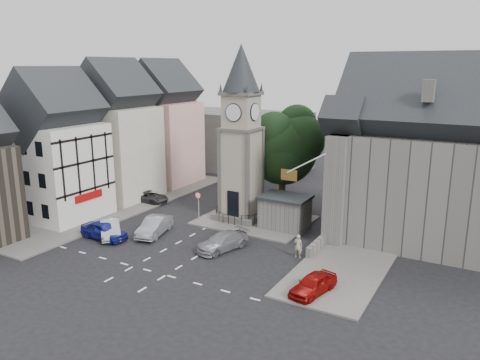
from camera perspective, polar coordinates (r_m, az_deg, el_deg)
The scene contains 23 objects.
ground at distance 38.83m, azimuth -5.71°, elevation -7.99°, with size 120.00×120.00×0.00m, color black.
pavement_west at distance 50.74m, azimuth -13.42°, elevation -2.95°, with size 6.00×30.00×0.14m, color #595651.
pavement_east at distance 40.99m, azimuth 15.04°, elevation -7.11°, with size 6.00×26.00×0.14m, color #595651.
central_island at distance 44.48m, azimuth 1.83°, elevation -4.94°, with size 10.00×8.00×0.16m, color #595651.
road_markings at distance 34.86m, azimuth -10.99°, elevation -10.80°, with size 20.00×8.00×0.01m, color silver.
clock_tower at distance 43.28m, azimuth 0.14°, elevation 5.51°, with size 4.86×4.86×16.25m.
stone_shelter at distance 42.24m, azimuth 5.50°, elevation -3.93°, with size 4.30×3.30×3.08m.
town_tree at distance 46.99m, azimuth 5.28°, elevation 4.70°, with size 7.20×7.20×10.80m.
warning_sign_post at distance 44.12m, azimuth -5.13°, elevation -2.49°, with size 0.70×0.19×2.85m.
terrace_pink at distance 58.71m, azimuth -9.32°, elevation 6.01°, with size 8.10×7.60×12.80m.
terrace_cream at distance 52.78m, azimuth -14.75°, elevation 4.87°, with size 8.10×7.60×12.80m.
terrace_tudor at distance 47.52m, azimuth -21.41°, elevation 2.94°, with size 8.10×7.60×12.00m.
backdrop_west at distance 66.96m, azimuth -0.44°, elevation 4.91°, with size 20.00×10.00×8.00m, color #4C4944.
east_building at distance 41.51m, azimuth 21.43°, elevation 1.58°, with size 14.40×11.40×12.60m.
east_boundary_wall at distance 43.37m, azimuth 12.17°, elevation -5.23°, with size 0.40×16.00×0.90m, color #62605A.
flagpole at distance 36.53m, azimuth 8.04°, elevation 2.03°, with size 3.68×0.10×2.74m.
car_west_blue at distance 41.49m, azimuth -16.25°, elevation -5.93°, with size 1.78×4.42×1.51m, color navy.
car_west_silver at distance 41.95m, azimuth -15.56°, elevation -5.68°, with size 1.57×4.50×1.48m, color #B3B6BC.
car_west_grey at distance 51.27m, azimuth -11.00°, elevation -2.01°, with size 2.04×4.42×1.23m, color #2B2B2D.
car_island_silver at distance 41.51m, azimuth -10.39°, elevation -5.55°, with size 1.63×4.68×1.54m, color #92949A.
car_island_east at distance 37.68m, azimuth -2.15°, elevation -7.51°, with size 1.89×4.66×1.35m, color #9B9CA2.
car_east_red at distance 31.17m, azimuth 8.91°, elevation -12.45°, with size 1.58×3.93×1.34m, color #8A0907.
pedestrian at distance 36.37m, azimuth 7.09°, elevation -8.00°, with size 0.68×0.44×1.86m, color #A39B87.
Camera 1 is at (20.96, -29.35, 14.38)m, focal length 35.00 mm.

